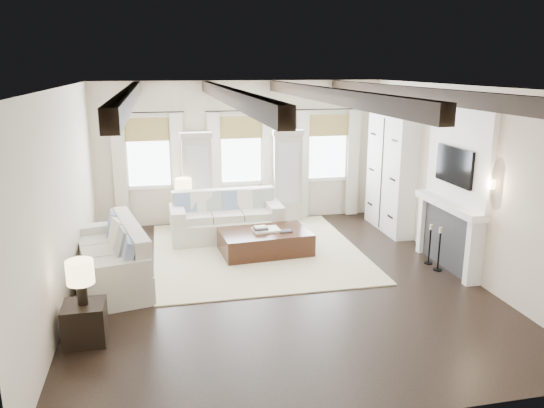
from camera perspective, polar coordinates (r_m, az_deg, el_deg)
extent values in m
plane|color=black|center=(9.01, 0.51, -8.29)|extent=(7.50, 7.50, 0.00)
cube|color=beige|center=(12.14, -3.38, 5.56)|extent=(6.50, 0.04, 3.20)
cube|color=beige|center=(5.09, 9.95, -7.67)|extent=(6.50, 0.04, 3.20)
cube|color=beige|center=(8.44, -21.54, 0.51)|extent=(0.04, 7.50, 3.20)
cube|color=beige|center=(9.75, 19.54, 2.48)|extent=(0.04, 7.50, 3.20)
cube|color=white|center=(8.30, 0.56, 12.50)|extent=(6.50, 7.50, 0.04)
cube|color=black|center=(8.11, -15.08, 11.11)|extent=(0.16, 7.40, 0.22)
cube|color=black|center=(8.18, -4.68, 11.57)|extent=(0.16, 7.40, 0.22)
cube|color=black|center=(8.51, 5.60, 11.67)|extent=(0.16, 7.40, 0.22)
cube|color=black|center=(9.05, 14.56, 11.46)|extent=(0.16, 7.40, 0.22)
cube|color=white|center=(11.96, -13.15, 5.31)|extent=(0.90, 0.03, 1.45)
cube|color=olive|center=(11.83, -13.30, 7.80)|extent=(0.94, 0.04, 0.50)
cube|color=silver|center=(11.96, -16.02, 3.27)|extent=(0.28, 0.08, 2.50)
cube|color=silver|center=(11.93, -10.07, 3.60)|extent=(0.28, 0.08, 2.50)
cylinder|color=black|center=(11.75, -13.41, 9.56)|extent=(1.60, 0.02, 0.02)
cube|color=white|center=(12.10, -3.36, 5.77)|extent=(0.90, 0.03, 1.45)
cube|color=olive|center=(11.97, -3.36, 8.24)|extent=(0.94, 0.04, 0.50)
cube|color=silver|center=(11.99, -6.20, 3.79)|extent=(0.28, 0.08, 2.50)
cube|color=silver|center=(12.18, -0.37, 4.04)|extent=(0.28, 0.08, 2.50)
cylinder|color=black|center=(11.89, -3.35, 9.98)|extent=(1.60, 0.02, 0.02)
cube|color=white|center=(12.57, 5.96, 6.06)|extent=(0.90, 0.03, 1.45)
cube|color=olive|center=(12.45, 6.11, 8.43)|extent=(0.94, 0.04, 0.50)
cube|color=silver|center=(12.36, 3.31, 4.18)|extent=(0.28, 0.08, 2.50)
cube|color=silver|center=(12.75, 8.71, 4.35)|extent=(0.28, 0.08, 2.50)
cylinder|color=black|center=(12.37, 6.23, 10.11)|extent=(1.60, 0.02, 0.02)
cube|color=#B4AAA0|center=(11.92, -8.05, 2.34)|extent=(0.64, 0.38, 2.00)
cube|color=#B2B7BA|center=(11.69, -8.00, 2.85)|extent=(0.48, 0.02, 1.40)
cube|color=#B4AAA0|center=(11.74, -8.24, 7.40)|extent=(0.70, 0.42, 0.12)
cube|color=#B4AAA0|center=(12.23, 1.58, 2.79)|extent=(0.64, 0.38, 2.00)
cube|color=#B2B7BA|center=(12.01, 1.81, 3.30)|extent=(0.48, 0.02, 1.40)
cube|color=#B4AAA0|center=(12.06, 1.61, 7.73)|extent=(0.70, 0.42, 0.12)
cube|color=#272729|center=(9.96, 18.58, -3.44)|extent=(0.18, 1.50, 1.10)
cube|color=black|center=(9.99, 18.36, -4.28)|extent=(0.10, 0.90, 0.70)
cube|color=white|center=(9.28, 20.92, -4.96)|extent=(0.26, 0.14, 1.10)
cube|color=white|center=(10.62, 16.18, -2.15)|extent=(0.26, 0.14, 1.10)
cube|color=white|center=(9.76, 18.52, -0.07)|extent=(0.32, 1.90, 0.12)
cube|color=white|center=(9.63, 19.53, 5.38)|extent=(0.10, 1.90, 1.80)
cube|color=black|center=(9.64, 19.05, 3.91)|extent=(0.07, 1.10, 0.64)
cylinder|color=#FFD899|center=(8.80, 22.59, 1.97)|extent=(0.10, 0.10, 0.14)
cube|color=silver|center=(11.75, 12.63, 3.19)|extent=(0.40, 1.70, 2.50)
cube|color=black|center=(11.66, 11.69, 3.16)|extent=(0.01, 0.02, 2.40)
cube|color=beige|center=(10.38, -1.63, -5.08)|extent=(3.93, 4.22, 0.02)
cube|color=beige|center=(11.11, -4.89, -2.65)|extent=(2.31, 1.08, 0.44)
cube|color=beige|center=(11.36, -5.24, 0.29)|extent=(2.18, 0.28, 0.54)
cube|color=beige|center=(10.92, -10.13, -1.18)|extent=(0.30, 0.98, 0.28)
cube|color=beige|center=(11.19, 0.15, -0.55)|extent=(0.30, 0.98, 0.28)
cube|color=beige|center=(10.91, -8.16, -1.47)|extent=(0.62, 0.66, 0.15)
cube|color=beige|center=(10.98, -4.88, -1.27)|extent=(0.62, 0.66, 0.15)
cube|color=beige|center=(11.08, -1.65, -1.07)|extent=(0.62, 0.66, 0.15)
cube|color=slate|center=(11.09, -9.28, -0.02)|extent=(0.46, 0.25, 0.48)
cube|color=silver|center=(11.12, -7.61, 0.08)|extent=(0.46, 0.25, 0.48)
cube|color=beige|center=(11.15, -5.94, 0.18)|extent=(0.46, 0.25, 0.48)
cube|color=slate|center=(11.19, -4.28, 0.27)|extent=(0.46, 0.25, 0.48)
cube|color=silver|center=(11.25, -2.64, 0.37)|extent=(0.46, 0.25, 0.48)
cube|color=beige|center=(11.31, -1.01, 0.46)|extent=(0.46, 0.25, 0.48)
cube|color=beige|center=(9.24, -17.20, -6.88)|extent=(1.53, 2.52, 0.45)
cube|color=beige|center=(9.13, -14.90, -3.63)|extent=(0.71, 2.24, 0.56)
cube|color=beige|center=(10.09, -18.12, -2.91)|extent=(1.04, 0.49, 0.29)
cube|color=beige|center=(8.16, -16.44, -6.95)|extent=(1.04, 0.49, 0.29)
cube|color=beige|center=(9.75, -18.16, -3.95)|extent=(0.79, 0.75, 0.16)
cube|color=beige|center=(9.14, -17.69, -5.15)|extent=(0.79, 0.75, 0.16)
cube|color=beige|center=(8.53, -17.15, -6.53)|extent=(0.79, 0.75, 0.16)
cube|color=slate|center=(9.89, -16.82, -2.15)|extent=(0.34, 0.51, 0.49)
cube|color=silver|center=(9.36, -16.35, -3.07)|extent=(0.34, 0.51, 0.49)
cube|color=beige|center=(8.83, -15.82, -4.09)|extent=(0.34, 0.51, 0.49)
cube|color=slate|center=(8.30, -15.22, -5.24)|extent=(0.34, 0.51, 0.49)
cube|color=black|center=(10.23, -0.75, -4.12)|extent=(1.76, 1.18, 0.44)
cube|color=white|center=(10.18, -0.63, -2.79)|extent=(0.53, 0.42, 0.04)
cube|color=#262628|center=(10.12, -1.23, -2.66)|extent=(0.28, 0.22, 0.04)
cube|color=beige|center=(10.09, -1.25, -2.50)|extent=(0.23, 0.19, 0.03)
cube|color=#262628|center=(10.13, 1.44, -2.92)|extent=(0.25, 0.20, 0.03)
cube|color=black|center=(7.48, -19.47, -11.96)|extent=(0.53, 0.53, 0.53)
cylinder|color=black|center=(7.31, -19.75, -9.08)|extent=(0.14, 0.14, 0.29)
cylinder|color=#F9D89E|center=(7.20, -19.95, -6.89)|extent=(0.35, 0.35, 0.31)
cube|color=black|center=(11.67, -9.36, -1.57)|extent=(0.39, 0.39, 0.58)
cylinder|color=black|center=(11.56, -9.45, 0.51)|extent=(0.14, 0.14, 0.29)
cylinder|color=#F9D89E|center=(11.49, -9.51, 1.97)|extent=(0.35, 0.35, 0.31)
cylinder|color=black|center=(9.91, 17.37, -6.74)|extent=(0.16, 0.16, 0.02)
cylinder|color=black|center=(9.80, 17.52, -4.88)|extent=(0.03, 0.03, 0.70)
cylinder|color=beige|center=(9.68, 17.70, -2.69)|extent=(0.06, 0.06, 0.10)
cylinder|color=black|center=(10.18, 16.46, -6.10)|extent=(0.15, 0.15, 0.02)
cylinder|color=black|center=(10.08, 16.59, -4.39)|extent=(0.03, 0.03, 0.66)
cylinder|color=beige|center=(9.96, 16.74, -2.37)|extent=(0.06, 0.06, 0.09)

